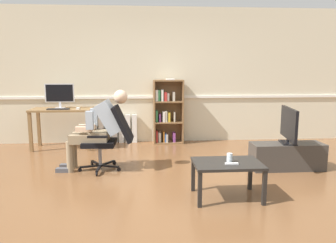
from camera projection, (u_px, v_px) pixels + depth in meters
name	position (u px, v px, depth m)	size (l,w,h in m)	color
ground_plane	(161.00, 186.00, 4.21)	(18.00, 18.00, 0.00)	brown
back_wall	(154.00, 76.00, 6.60)	(12.00, 0.13, 2.70)	beige
computer_desk	(62.00, 115.00, 6.09)	(1.11, 0.56, 0.76)	olive
imac_monitor	(60.00, 94.00, 6.10)	(0.54, 0.14, 0.46)	silver
keyboard	(58.00, 109.00, 5.93)	(0.39, 0.12, 0.02)	black
computer_mouse	(78.00, 108.00, 5.98)	(0.06, 0.10, 0.03)	white
bookshelf	(167.00, 113.00, 6.53)	(0.60, 0.29, 1.30)	brown
radiator	(115.00, 129.00, 6.60)	(0.90, 0.08, 0.57)	white
office_chair	(110.00, 135.00, 4.79)	(0.82, 0.62, 0.97)	black
person_seated	(98.00, 127.00, 4.77)	(1.06, 0.40, 1.19)	#937F60
tv_stand	(287.00, 156.00, 4.88)	(1.07, 0.37, 0.39)	#3D3833
tv_screen	(289.00, 125.00, 4.80)	(0.25, 0.77, 0.53)	black
coffee_table	(227.00, 167.00, 3.76)	(0.78, 0.54, 0.43)	black
drinking_glass	(230.00, 158.00, 3.75)	(0.07, 0.07, 0.10)	silver
spare_remote	(232.00, 164.00, 3.66)	(0.04, 0.15, 0.02)	white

